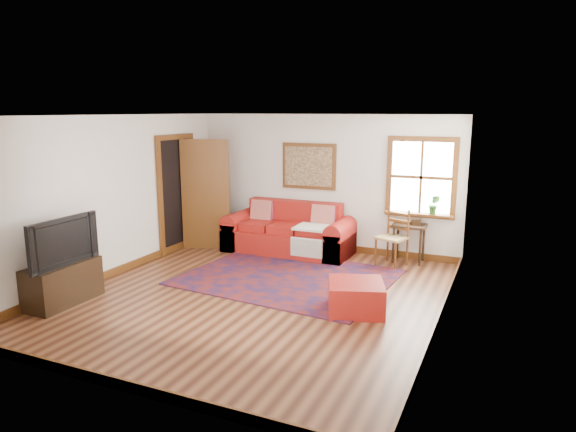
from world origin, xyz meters
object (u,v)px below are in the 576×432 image
at_px(red_leather_sofa, 289,236).
at_px(media_cabinet, 63,283).
at_px(side_table, 409,231).
at_px(ladder_back_chair, 394,235).
at_px(red_ottoman, 356,297).

bearing_deg(red_leather_sofa, media_cabinet, -115.87).
relative_size(side_table, ladder_back_chair, 0.70).
bearing_deg(side_table, red_leather_sofa, -173.80).
bearing_deg(red_leather_sofa, ladder_back_chair, -0.99).
height_order(red_leather_sofa, ladder_back_chair, ladder_back_chair).
relative_size(ladder_back_chair, media_cabinet, 0.93).
distance_m(red_ottoman, ladder_back_chair, 2.28).
relative_size(red_leather_sofa, ladder_back_chair, 2.45).
xyz_separation_m(side_table, ladder_back_chair, (-0.20, -0.27, -0.03)).
distance_m(side_table, media_cabinet, 5.47).
xyz_separation_m(red_ottoman, media_cabinet, (-3.70, -1.31, 0.08)).
xyz_separation_m(red_leather_sofa, side_table, (2.13, 0.23, 0.24)).
xyz_separation_m(red_leather_sofa, media_cabinet, (-1.75, -3.61, -0.02)).
relative_size(red_leather_sofa, side_table, 3.53).
bearing_deg(side_table, red_ottoman, -94.11).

